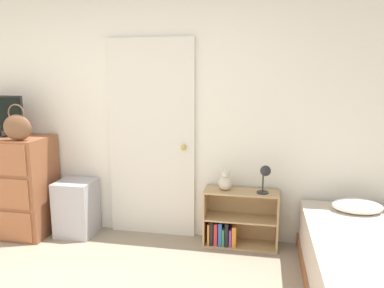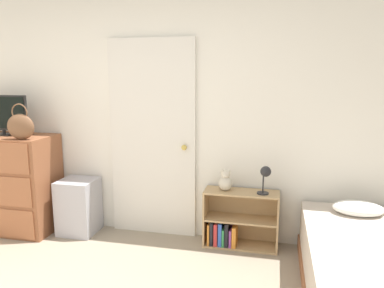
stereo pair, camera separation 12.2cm
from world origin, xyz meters
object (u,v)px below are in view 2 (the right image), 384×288
object	(u,v)px
dresser	(6,183)
bed	(375,280)
desk_lamp	(265,175)
bookshelf	(235,223)
storage_bin	(79,206)
handbag	(21,126)
teddy_bear	(225,181)
tv	(2,114)

from	to	relation	value
dresser	bed	world-z (taller)	dresser
desk_lamp	bookshelf	bearing A→B (deg)	170.96
bookshelf	storage_bin	bearing A→B (deg)	-178.02
dresser	handbag	world-z (taller)	handbag
teddy_bear	desk_lamp	world-z (taller)	desk_lamp
desk_lamp	storage_bin	bearing A→B (deg)	-179.59
tv	storage_bin	world-z (taller)	tv
handbag	teddy_bear	xyz separation A→B (m)	(1.99, 0.30, -0.52)
desk_lamp	teddy_bear	bearing A→B (deg)	174.14
tv	storage_bin	distance (m)	1.25
dresser	teddy_bear	size ratio (longest dim) A/B	5.16
bed	desk_lamp	bearing A→B (deg)	135.92
bookshelf	tv	bearing A→B (deg)	-177.44
storage_bin	bookshelf	distance (m)	1.66
teddy_bear	desk_lamp	size ratio (longest dim) A/B	0.77
storage_bin	bed	world-z (taller)	bed
tv	bookshelf	bearing A→B (deg)	2.56
dresser	storage_bin	size ratio (longest dim) A/B	1.87
teddy_bear	desk_lamp	bearing A→B (deg)	-5.86
tv	teddy_bear	size ratio (longest dim) A/B	2.77
handbag	bed	world-z (taller)	handbag
handbag	teddy_bear	bearing A→B (deg)	8.53
tv	desk_lamp	xyz separation A→B (m)	(2.73, 0.07, -0.50)
dresser	teddy_bear	world-z (taller)	dresser
tv	handbag	size ratio (longest dim) A/B	1.64
bookshelf	bed	world-z (taller)	bed
tv	desk_lamp	size ratio (longest dim) A/B	2.13
handbag	teddy_bear	distance (m)	2.08
dresser	tv	world-z (taller)	tv
handbag	bookshelf	xyz separation A→B (m)	(2.10, 0.30, -0.94)
bookshelf	desk_lamp	size ratio (longest dim) A/B	2.63
storage_bin	dresser	bearing A→B (deg)	-174.49
dresser	tv	xyz separation A→B (m)	(0.02, 0.03, 0.74)
storage_bin	teddy_bear	size ratio (longest dim) A/B	2.75
storage_bin	bookshelf	world-z (taller)	storage_bin
bookshelf	teddy_bear	xyz separation A→B (m)	(-0.10, -0.00, 0.42)
storage_bin	desk_lamp	distance (m)	1.99
tv	handbag	world-z (taller)	tv
tv	storage_bin	size ratio (longest dim) A/B	1.01
tv	bed	distance (m)	3.75
dresser	handbag	xyz separation A→B (m)	(0.37, -0.17, 0.65)
handbag	bed	size ratio (longest dim) A/B	0.18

